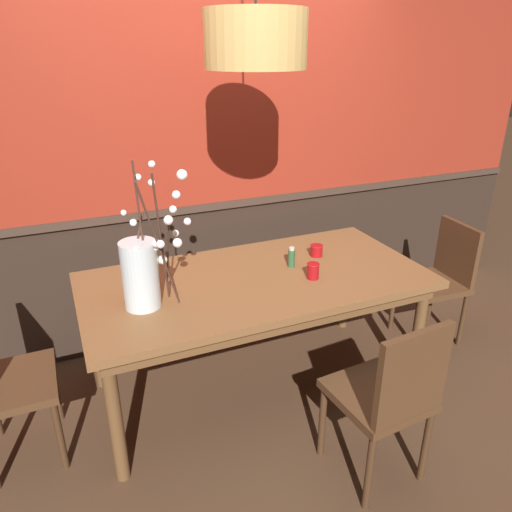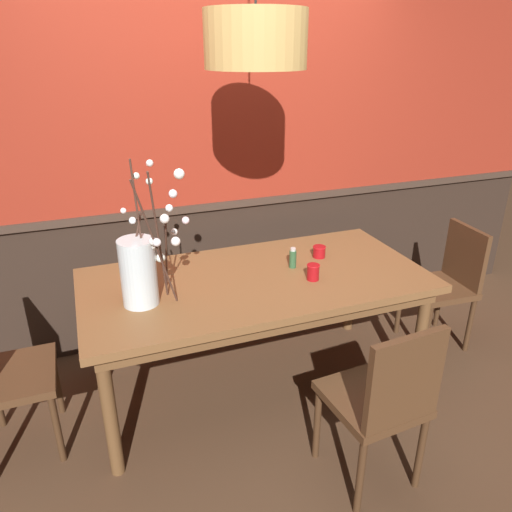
% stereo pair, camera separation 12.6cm
% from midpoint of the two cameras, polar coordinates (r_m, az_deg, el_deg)
% --- Properties ---
extents(ground_plane, '(24.00, 24.00, 0.00)m').
position_cam_midpoint_polar(ground_plane, '(3.27, -1.15, -14.82)').
color(ground_plane, '#4C3321').
extents(back_wall, '(5.42, 0.14, 2.89)m').
position_cam_midpoint_polar(back_wall, '(3.39, -6.79, 13.37)').
color(back_wall, '#2D2119').
rests_on(back_wall, ground).
extents(dining_table, '(2.00, 0.98, 0.78)m').
position_cam_midpoint_polar(dining_table, '(2.89, -1.26, -3.94)').
color(dining_table, brown).
rests_on(dining_table, ground).
extents(chair_head_east_end, '(0.43, 0.44, 0.88)m').
position_cam_midpoint_polar(chair_head_east_end, '(3.73, 19.86, -2.19)').
color(chair_head_east_end, '#4C301C').
rests_on(chair_head_east_end, ground).
extents(chair_far_side_left, '(0.44, 0.42, 0.92)m').
position_cam_midpoint_polar(chair_far_side_left, '(3.67, -11.49, -1.16)').
color(chair_far_side_left, '#4C301C').
rests_on(chair_far_side_left, ground).
extents(chair_near_side_right, '(0.44, 0.46, 0.93)m').
position_cam_midpoint_polar(chair_near_side_right, '(2.44, 13.81, -15.41)').
color(chair_near_side_right, '#4C301C').
rests_on(chair_near_side_right, ground).
extents(vase_with_blossoms, '(0.37, 0.37, 0.77)m').
position_cam_midpoint_polar(vase_with_blossoms, '(2.54, -14.52, -2.00)').
color(vase_with_blossoms, silver).
rests_on(vase_with_blossoms, dining_table).
extents(candle_holder_nearer_center, '(0.08, 0.08, 0.07)m').
position_cam_midpoint_polar(candle_holder_nearer_center, '(3.13, 5.94, 0.65)').
color(candle_holder_nearer_center, '#9E0F14').
rests_on(candle_holder_nearer_center, dining_table).
extents(candle_holder_nearer_edge, '(0.08, 0.08, 0.09)m').
position_cam_midpoint_polar(candle_holder_nearer_edge, '(2.83, 5.41, -1.75)').
color(candle_holder_nearer_edge, '#9E0F14').
rests_on(candle_holder_nearer_edge, dining_table).
extents(condiment_bottle, '(0.04, 0.04, 0.13)m').
position_cam_midpoint_polar(condiment_bottle, '(2.96, 2.95, -0.19)').
color(condiment_bottle, '#2D5633').
rests_on(condiment_bottle, dining_table).
extents(pendant_lamp, '(0.50, 0.50, 0.98)m').
position_cam_midpoint_polar(pendant_lamp, '(2.56, -1.68, 23.97)').
color(pendant_lamp, tan).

